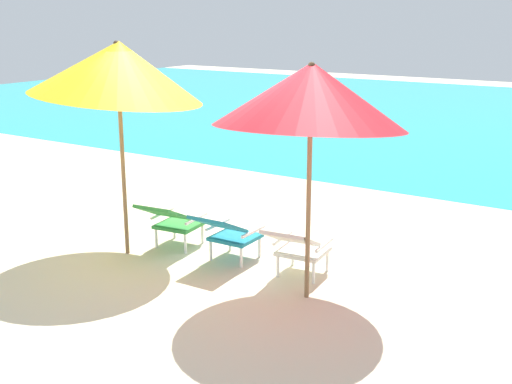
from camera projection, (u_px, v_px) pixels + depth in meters
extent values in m
plane|color=beige|center=(371.00, 187.00, 11.46)|extent=(40.00, 40.00, 0.00)
cube|color=#28B2B7|center=(496.00, 120.00, 18.62)|extent=(40.00, 18.00, 0.01)
cube|color=#338E3D|center=(179.00, 225.00, 8.50)|extent=(0.57, 0.55, 0.04)
cube|color=#338E3D|center=(162.00, 212.00, 8.12)|extent=(0.57, 0.57, 0.27)
cylinder|color=white|center=(174.00, 229.00, 8.82)|extent=(0.04, 0.04, 0.26)
cylinder|color=white|center=(203.00, 234.00, 8.63)|extent=(0.04, 0.04, 0.26)
cylinder|color=white|center=(156.00, 238.00, 8.46)|extent=(0.04, 0.04, 0.26)
cylinder|color=white|center=(185.00, 243.00, 8.27)|extent=(0.04, 0.04, 0.26)
cube|color=white|center=(162.00, 213.00, 8.58)|extent=(0.08, 0.50, 0.03)
cube|color=white|center=(196.00, 219.00, 8.36)|extent=(0.08, 0.50, 0.03)
cube|color=teal|center=(235.00, 237.00, 8.03)|extent=(0.53, 0.51, 0.04)
cube|color=teal|center=(218.00, 224.00, 7.66)|extent=(0.53, 0.53, 0.27)
cylinder|color=white|center=(230.00, 241.00, 8.36)|extent=(0.04, 0.04, 0.26)
cylinder|color=white|center=(260.00, 247.00, 8.13)|extent=(0.04, 0.04, 0.26)
cylinder|color=white|center=(211.00, 251.00, 8.01)|extent=(0.04, 0.04, 0.26)
cylinder|color=white|center=(241.00, 257.00, 7.79)|extent=(0.04, 0.04, 0.26)
cube|color=white|center=(218.00, 224.00, 8.13)|extent=(0.04, 0.50, 0.03)
cube|color=white|center=(253.00, 231.00, 7.87)|extent=(0.04, 0.50, 0.03)
cube|color=silver|center=(303.00, 251.00, 7.56)|extent=(0.57, 0.55, 0.04)
cube|color=silver|center=(290.00, 238.00, 7.18)|extent=(0.57, 0.57, 0.27)
cylinder|color=white|center=(293.00, 255.00, 7.88)|extent=(0.04, 0.04, 0.26)
cylinder|color=white|center=(327.00, 261.00, 7.69)|extent=(0.04, 0.04, 0.26)
cylinder|color=white|center=(278.00, 266.00, 7.52)|extent=(0.04, 0.04, 0.26)
cylinder|color=white|center=(314.00, 273.00, 7.33)|extent=(0.04, 0.04, 0.26)
cube|color=white|center=(283.00, 238.00, 7.65)|extent=(0.08, 0.50, 0.03)
cube|color=white|center=(324.00, 245.00, 7.42)|extent=(0.08, 0.50, 0.03)
cylinder|color=olive|center=(124.00, 176.00, 8.04)|extent=(0.05, 0.05, 1.99)
cone|color=yellow|center=(118.00, 69.00, 7.70)|extent=(2.88, 2.86, 0.85)
sphere|color=#4C3823|center=(116.00, 44.00, 7.62)|extent=(0.07, 0.07, 0.07)
cylinder|color=olive|center=(308.00, 214.00, 6.78)|extent=(0.05, 0.05, 1.86)
cone|color=red|center=(311.00, 95.00, 6.46)|extent=(2.25, 2.29, 0.82)
sphere|color=#4C3823|center=(312.00, 65.00, 6.38)|extent=(0.07, 0.07, 0.07)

